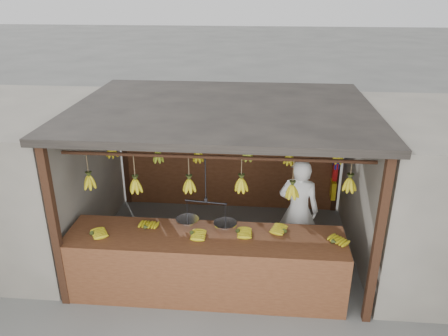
{
  "coord_description": "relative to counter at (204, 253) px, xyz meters",
  "views": [
    {
      "loc": [
        0.55,
        -6.08,
        4.03
      ],
      "look_at": [
        0.0,
        0.3,
        1.3
      ],
      "focal_mm": 35.0,
      "sensor_mm": 36.0,
      "label": 1
    }
  ],
  "objects": [
    {
      "name": "balance_scale",
      "position": [
        0.0,
        0.23,
        0.39
      ],
      "size": [
        0.82,
        0.36,
        0.95
      ],
      "color": "black",
      "rests_on": "ground"
    },
    {
      "name": "neighbor_left",
      "position": [
        -3.47,
        1.23,
        0.44
      ],
      "size": [
        3.0,
        3.0,
        2.3
      ],
      "primitive_type": "cube",
      "color": "slate",
      "rests_on": "ground"
    },
    {
      "name": "vendor",
      "position": [
        1.31,
        1.08,
        0.12
      ],
      "size": [
        0.68,
        0.51,
        1.68
      ],
      "primitive_type": "imported",
      "rotation": [
        0.0,
        0.0,
        2.95
      ],
      "color": "white",
      "rests_on": "ground"
    },
    {
      "name": "bag_bundles",
      "position": [
        2.07,
        2.58,
        0.26
      ],
      "size": [
        0.08,
        0.26,
        1.23
      ],
      "color": "#199926",
      "rests_on": "ground"
    },
    {
      "name": "counter",
      "position": [
        0.0,
        0.0,
        0.0
      ],
      "size": [
        3.77,
        0.86,
        0.96
      ],
      "color": "#58301A",
      "rests_on": "ground"
    },
    {
      "name": "ground",
      "position": [
        0.13,
        1.23,
        -0.71
      ],
      "size": [
        80.0,
        80.0,
        0.0
      ],
      "primitive_type": "plane",
      "color": "#5B5B57"
    },
    {
      "name": "hanging_bananas",
      "position": [
        0.13,
        1.24,
        0.9
      ],
      "size": [
        3.59,
        2.25,
        0.4
      ],
      "color": "#B4A213",
      "rests_on": "ground"
    },
    {
      "name": "stall",
      "position": [
        0.13,
        1.56,
        1.26
      ],
      "size": [
        4.3,
        3.3,
        2.4
      ],
      "color": "black",
      "rests_on": "ground"
    }
  ]
}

